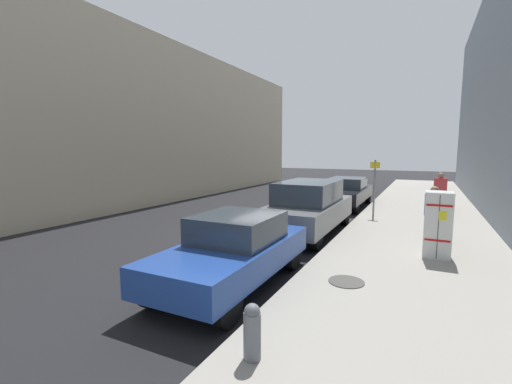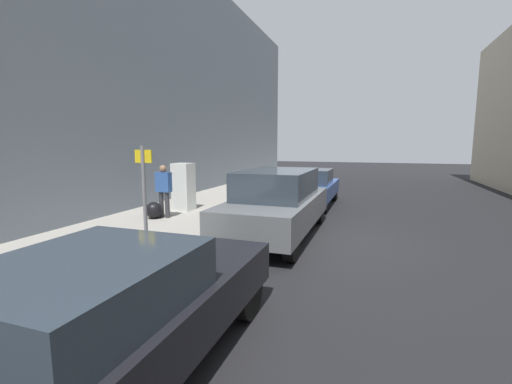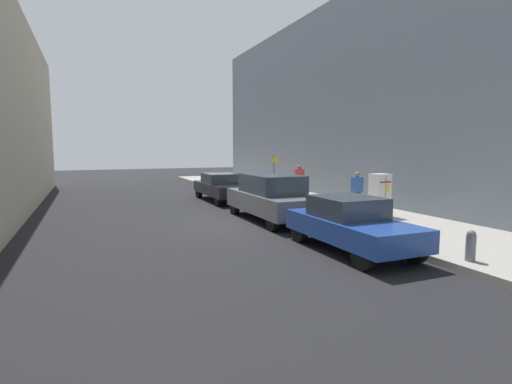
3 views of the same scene
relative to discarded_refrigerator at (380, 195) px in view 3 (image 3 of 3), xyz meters
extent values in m
plane|color=black|center=(4.93, -1.68, -0.97)|extent=(80.00, 80.00, 0.00)
cube|color=#9E998E|center=(0.44, -1.68, -0.89)|extent=(4.45, 44.00, 0.17)
cube|color=slate|center=(-2.63, -1.68, 4.19)|extent=(1.70, 39.60, 10.33)
cube|color=silver|center=(0.00, 0.00, 0.00)|extent=(0.61, 0.62, 1.60)
cube|color=black|center=(0.00, 0.31, 0.00)|extent=(0.01, 0.01, 1.52)
cube|color=yellow|center=(-0.08, 0.31, 0.28)|extent=(0.16, 0.01, 0.22)
cube|color=red|center=(0.00, 0.31, 0.51)|extent=(0.55, 0.01, 0.05)
cube|color=red|center=(0.00, 0.31, -0.32)|extent=(0.55, 0.01, 0.05)
cylinder|color=#47443F|center=(1.62, 2.61, -0.79)|extent=(0.70, 0.70, 0.02)
cylinder|color=slate|center=(2.11, -4.86, 0.31)|extent=(0.07, 0.07, 2.22)
cube|color=yellow|center=(2.11, -4.84, 1.21)|extent=(0.36, 0.02, 0.24)
cylinder|color=slate|center=(2.15, 5.67, -0.50)|extent=(0.22, 0.22, 0.60)
sphere|color=slate|center=(2.15, 5.67, -0.18)|extent=(0.20, 0.20, 0.20)
sphere|color=black|center=(-0.15, -1.49, -0.55)|extent=(0.51, 0.51, 0.51)
cylinder|color=#333338|center=(-0.02, -1.28, -0.40)|extent=(0.14, 0.14, 0.80)
cylinder|color=#333338|center=(0.19, -1.28, -0.40)|extent=(0.14, 0.14, 0.80)
cube|color=#2D5193|center=(0.08, -1.28, 0.30)|extent=(0.47, 0.22, 0.60)
sphere|color=#8C664C|center=(0.08, -1.28, 0.70)|extent=(0.22, 0.22, 0.22)
cylinder|color=#2D5193|center=(-0.35, -6.65, -0.39)|extent=(0.14, 0.14, 0.83)
cylinder|color=#2D5193|center=(-0.13, -6.65, -0.39)|extent=(0.14, 0.14, 0.83)
cube|color=#B73338|center=(-0.24, -6.65, 0.34)|extent=(0.49, 0.22, 0.62)
sphere|color=#8C664C|center=(-0.24, -6.65, 0.77)|extent=(0.23, 0.23, 0.23)
cube|color=black|center=(3.76, -7.64, -0.33)|extent=(1.81, 4.74, 0.55)
cube|color=#2D3842|center=(3.76, -7.88, 0.19)|extent=(1.59, 1.99, 0.50)
cylinder|color=black|center=(2.99, -5.89, -0.61)|extent=(0.22, 0.74, 0.74)
cylinder|color=black|center=(4.54, -5.89, -0.61)|extent=(0.22, 0.74, 0.74)
cylinder|color=black|center=(2.99, -9.39, -0.61)|extent=(0.22, 0.74, 0.74)
cylinder|color=black|center=(4.54, -9.39, -0.61)|extent=(0.22, 0.74, 0.74)
cube|color=slate|center=(3.76, -1.60, -0.28)|extent=(1.91, 4.87, 0.70)
cube|color=#2D3842|center=(3.76, -1.60, 0.42)|extent=(1.68, 2.68, 0.70)
cylinder|color=black|center=(2.94, 0.24, -0.63)|extent=(0.22, 0.69, 0.69)
cylinder|color=black|center=(4.59, 0.24, -0.63)|extent=(0.22, 0.69, 0.69)
cylinder|color=black|center=(2.94, -3.44, -0.63)|extent=(0.22, 0.69, 0.69)
cylinder|color=black|center=(4.59, -3.44, -0.63)|extent=(0.22, 0.69, 0.69)
cube|color=#23479E|center=(3.76, 3.39, -0.35)|extent=(1.76, 4.14, 0.55)
cube|color=#2D3842|center=(3.76, 3.18, 0.20)|extent=(1.55, 1.74, 0.55)
cylinder|color=black|center=(3.01, 4.86, -0.63)|extent=(0.22, 0.70, 0.70)
cylinder|color=black|center=(4.52, 4.86, -0.63)|extent=(0.22, 0.70, 0.70)
cylinder|color=black|center=(3.01, 1.92, -0.63)|extent=(0.22, 0.70, 0.70)
cylinder|color=black|center=(4.52, 1.92, -0.63)|extent=(0.22, 0.70, 0.70)
camera|label=1|loc=(0.34, 9.22, 1.78)|focal=24.00mm
camera|label=2|loc=(6.14, -10.10, 1.43)|focal=24.00mm
camera|label=3|loc=(10.15, 11.97, 1.78)|focal=28.00mm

